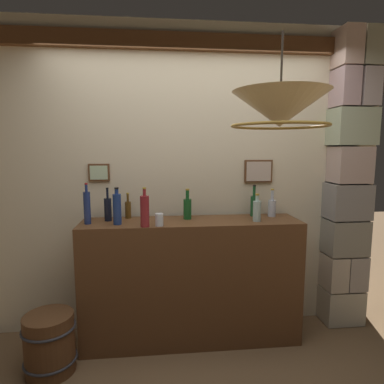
{
  "coord_description": "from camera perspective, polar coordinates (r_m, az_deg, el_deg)",
  "views": [
    {
      "loc": [
        -0.27,
        -1.87,
        1.67
      ],
      "look_at": [
        0.0,
        0.75,
        1.31
      ],
      "focal_mm": 30.57,
      "sensor_mm": 36.0,
      "label": 1
    }
  ],
  "objects": [
    {
      "name": "liquor_bottle_amaro",
      "position": [
        2.89,
        -11.09,
        -2.93
      ],
      "size": [
        0.05,
        0.05,
        0.22
      ],
      "color": "#573A13",
      "rests_on": "bar_shelf_unit"
    },
    {
      "name": "pendant_lamp",
      "position": [
        1.9,
        15.11,
        13.6
      ],
      "size": [
        0.54,
        0.54,
        0.5
      ],
      "color": "beige"
    },
    {
      "name": "liquor_bottle_sherry",
      "position": [
        2.8,
        -0.8,
        -2.76
      ],
      "size": [
        0.07,
        0.07,
        0.26
      ],
      "color": "#175221",
      "rests_on": "bar_shelf_unit"
    },
    {
      "name": "glass_tumbler_rocks",
      "position": [
        2.58,
        -5.73,
        -4.83
      ],
      "size": [
        0.06,
        0.06,
        0.1
      ],
      "color": "silver",
      "rests_on": "bar_shelf_unit"
    },
    {
      "name": "liquor_bottle_whiskey",
      "position": [
        2.55,
        -8.25,
        -3.23
      ],
      "size": [
        0.07,
        0.07,
        0.31
      ],
      "color": "maroon",
      "rests_on": "bar_shelf_unit"
    },
    {
      "name": "liquor_bottle_bourbon",
      "position": [
        2.82,
        -14.46,
        -2.85
      ],
      "size": [
        0.06,
        0.06,
        0.28
      ],
      "color": "black",
      "rests_on": "bar_shelf_unit"
    },
    {
      "name": "stone_pillar",
      "position": [
        3.34,
        25.37,
        1.17
      ],
      "size": [
        0.37,
        0.31,
        2.68
      ],
      "color": "#BAB29C",
      "rests_on": "ground"
    },
    {
      "name": "panelled_rear_partition",
      "position": [
        2.99,
        -0.67,
        3.47
      ],
      "size": [
        3.58,
        0.15,
        2.75
      ],
      "color": "beige",
      "rests_on": "ground"
    },
    {
      "name": "liquor_bottle_vermouth",
      "position": [
        2.75,
        -17.83,
        -2.53
      ],
      "size": [
        0.05,
        0.05,
        0.33
      ],
      "color": "navy",
      "rests_on": "bar_shelf_unit"
    },
    {
      "name": "wooden_barrel",
      "position": [
        2.88,
        -23.57,
        -23.06
      ],
      "size": [
        0.39,
        0.39,
        0.45
      ],
      "color": "brown",
      "rests_on": "ground"
    },
    {
      "name": "liquor_bottle_rum",
      "position": [
        2.67,
        -12.93,
        -2.82
      ],
      "size": [
        0.07,
        0.07,
        0.3
      ],
      "color": "navy",
      "rests_on": "bar_shelf_unit"
    },
    {
      "name": "liquor_bottle_gin",
      "position": [
        2.77,
        11.26,
        -3.13
      ],
      "size": [
        0.07,
        0.07,
        0.23
      ],
      "color": "silver",
      "rests_on": "bar_shelf_unit"
    },
    {
      "name": "liquor_bottle_tequila",
      "position": [
        3.0,
        13.77,
        -2.53
      ],
      "size": [
        0.07,
        0.07,
        0.25
      ],
      "color": "silver",
      "rests_on": "bar_shelf_unit"
    },
    {
      "name": "liquor_bottle_scotch",
      "position": [
        2.98,
        10.74,
        -2.19
      ],
      "size": [
        0.06,
        0.06,
        0.28
      ],
      "color": "#184C26",
      "rests_on": "bar_shelf_unit"
    },
    {
      "name": "bar_shelf_unit",
      "position": [
        2.92,
        -0.11,
        -15.21
      ],
      "size": [
        1.84,
        0.43,
        1.06
      ],
      "primitive_type": "cube",
      "color": "brown",
      "rests_on": "ground"
    }
  ]
}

